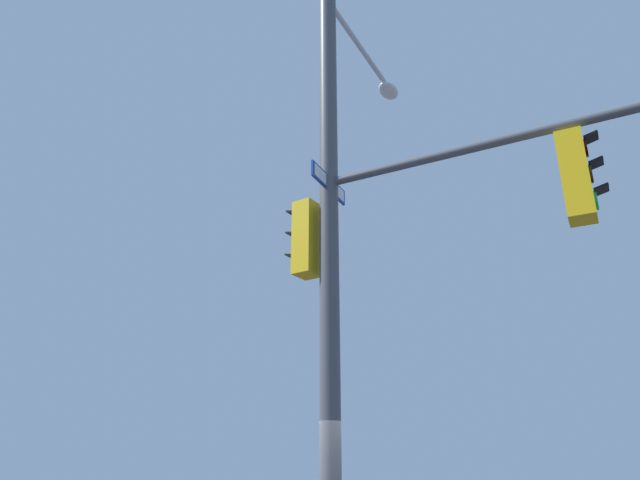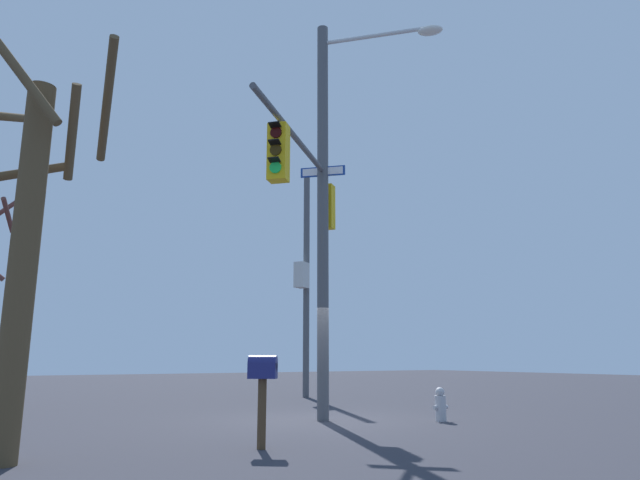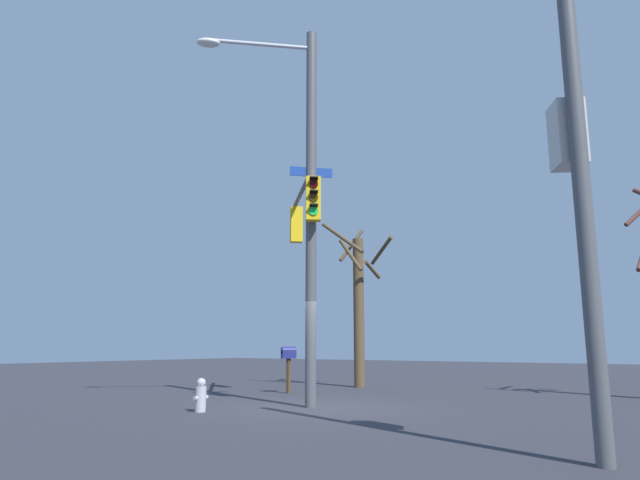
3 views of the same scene
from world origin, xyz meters
name	(u,v)px [view 2 (image 2 of 3)]	position (x,y,z in m)	size (l,w,h in m)	color
ground_plane	(318,421)	(0.00, 0.00, 0.00)	(80.00, 80.00, 0.00)	#303038
main_signal_pole_assembly	(323,188)	(0.17, 0.54, 5.23)	(5.55, 3.73, 9.67)	#4C4F54
secondary_pole_assembly	(305,278)	(-3.46, -6.70, 4.27)	(0.73, 0.58, 8.49)	#4C4F54
fire_hydrant	(440,405)	(-2.23, 1.57, 0.34)	(0.38, 0.24, 0.73)	#B2B2B7
mailbox	(263,375)	(2.82, 3.04, 1.11)	(0.50, 0.45, 1.41)	#4C3823
bare_tree_across_street	(27,238)	(6.26, 2.54, 3.01)	(2.45, 2.42, 5.90)	brown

